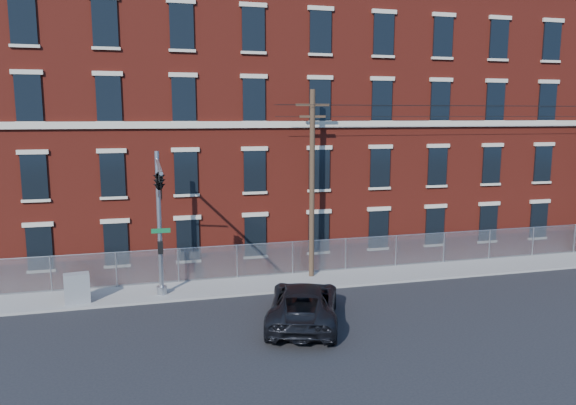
% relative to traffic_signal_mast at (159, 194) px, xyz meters
% --- Properties ---
extents(ground, '(140.00, 140.00, 0.00)m').
position_rel_traffic_signal_mast_xyz_m(ground, '(6.00, -2.18, -5.39)').
color(ground, black).
rests_on(ground, ground).
extents(sidewalk, '(65.00, 3.00, 0.12)m').
position_rel_traffic_signal_mast_xyz_m(sidewalk, '(18.00, 2.82, -5.33)').
color(sidewalk, gray).
rests_on(sidewalk, ground).
extents(mill_building, '(55.30, 14.32, 16.30)m').
position_rel_traffic_signal_mast_xyz_m(mill_building, '(18.00, 11.75, 2.76)').
color(mill_building, maroon).
rests_on(mill_building, ground).
extents(chain_link_fence, '(59.06, 0.06, 1.85)m').
position_rel_traffic_signal_mast_xyz_m(chain_link_fence, '(18.00, 4.12, -4.33)').
color(chain_link_fence, '#A5A8AD').
rests_on(chain_link_fence, ground).
extents(traffic_signal_mast, '(0.90, 6.75, 7.00)m').
position_rel_traffic_signal_mast_xyz_m(traffic_signal_mast, '(0.00, 0.00, 0.00)').
color(traffic_signal_mast, '#9EA0A5').
rests_on(traffic_signal_mast, ground).
extents(utility_pole_near, '(1.80, 0.28, 10.00)m').
position_rel_traffic_signal_mast_xyz_m(utility_pole_near, '(8.00, 3.42, -0.05)').
color(utility_pole_near, '#433121').
rests_on(utility_pole_near, ground).
extents(pickup_truck, '(4.66, 6.70, 1.70)m').
position_rel_traffic_signal_mast_xyz_m(pickup_truck, '(5.75, -2.75, -4.54)').
color(pickup_truck, black).
rests_on(pickup_truck, ground).
extents(utility_cabinet, '(1.20, 0.72, 1.41)m').
position_rel_traffic_signal_mast_xyz_m(utility_cabinet, '(-3.85, 2.02, -4.56)').
color(utility_cabinet, slate).
rests_on(utility_cabinet, sidewalk).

